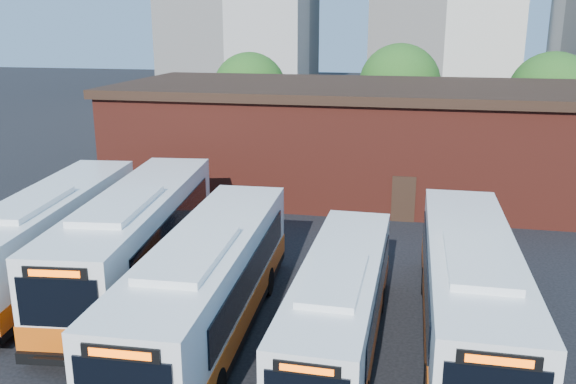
% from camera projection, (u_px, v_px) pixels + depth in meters
% --- Properties ---
extents(ground, '(220.00, 220.00, 0.00)m').
position_uv_depth(ground, '(292.00, 354.00, 18.90)').
color(ground, black).
extents(bus_farwest, '(4.11, 13.25, 3.56)m').
position_uv_depth(bus_farwest, '(50.00, 236.00, 24.51)').
color(bus_farwest, white).
rests_on(bus_farwest, ground).
extents(bus_west, '(4.34, 14.05, 3.77)m').
position_uv_depth(bus_west, '(137.00, 241.00, 23.74)').
color(bus_west, white).
rests_on(bus_west, ground).
extents(bus_midwest, '(3.27, 13.39, 3.62)m').
position_uv_depth(bus_midwest, '(208.00, 290.00, 19.54)').
color(bus_midwest, white).
rests_on(bus_midwest, ground).
extents(bus_mideast, '(2.51, 11.32, 3.07)m').
position_uv_depth(bus_mideast, '(340.00, 310.00, 18.76)').
color(bus_mideast, white).
rests_on(bus_mideast, ground).
extents(bus_east, '(2.83, 13.12, 3.56)m').
position_uv_depth(bus_east, '(469.00, 295.00, 19.22)').
color(bus_east, white).
rests_on(bus_east, ground).
extents(depot_building, '(28.60, 12.60, 6.40)m').
position_uv_depth(depot_building, '(357.00, 137.00, 36.88)').
color(depot_building, maroon).
rests_on(depot_building, ground).
extents(tree_west, '(6.00, 6.00, 7.65)m').
position_uv_depth(tree_west, '(250.00, 89.00, 49.79)').
color(tree_west, '#382314').
rests_on(tree_west, ground).
extents(tree_mid, '(6.56, 6.56, 8.36)m').
position_uv_depth(tree_mid, '(399.00, 85.00, 49.20)').
color(tree_mid, '#382314').
rests_on(tree_mid, ground).
extents(tree_east, '(6.24, 6.24, 7.96)m').
position_uv_depth(tree_east, '(551.00, 95.00, 44.28)').
color(tree_east, '#382314').
rests_on(tree_east, ground).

